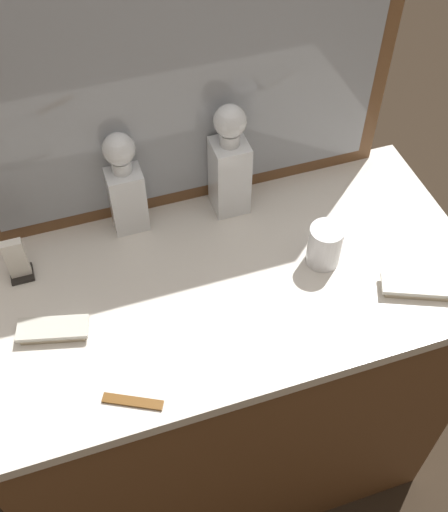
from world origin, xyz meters
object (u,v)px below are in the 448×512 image
object	(u,v)px
crystal_tumbler_left	(324,247)
tortoiseshell_comb	(133,402)
silver_brush_left	(53,330)
crystal_decanter_rear	(126,190)
silver_brush_far_left	(420,287)
napkin_holder	(17,262)
crystal_decanter_center	(230,169)

from	to	relation	value
crystal_tumbler_left	tortoiseshell_comb	distance (m)	0.53
silver_brush_left	tortoiseshell_comb	distance (m)	0.24
crystal_decanter_rear	silver_brush_left	distance (m)	0.35
tortoiseshell_comb	silver_brush_far_left	bearing A→B (deg)	5.75
tortoiseshell_comb	crystal_tumbler_left	bearing A→B (deg)	23.42
napkin_holder	tortoiseshell_comb	bearing A→B (deg)	-66.73
crystal_decanter_rear	napkin_holder	bearing A→B (deg)	-162.74
tortoiseshell_comb	napkin_holder	bearing A→B (deg)	113.27
crystal_tumbler_left	silver_brush_far_left	bearing A→B (deg)	-41.53
crystal_decanter_center	tortoiseshell_comb	world-z (taller)	crystal_decanter_center
silver_brush_far_left	silver_brush_left	bearing A→B (deg)	169.79
crystal_tumbler_left	tortoiseshell_comb	world-z (taller)	crystal_tumbler_left
silver_brush_left	tortoiseshell_comb	size ratio (longest dim) A/B	1.35
crystal_tumbler_left	tortoiseshell_comb	size ratio (longest dim) A/B	0.90
silver_brush_far_left	napkin_holder	world-z (taller)	napkin_holder
crystal_decanter_rear	silver_brush_left	world-z (taller)	crystal_decanter_rear
crystal_decanter_rear	crystal_tumbler_left	world-z (taller)	crystal_decanter_rear
crystal_decanter_rear	silver_brush_far_left	distance (m)	0.69
crystal_tumbler_left	silver_brush_far_left	size ratio (longest dim) A/B	0.58
silver_brush_far_left	napkin_holder	distance (m)	0.88
silver_brush_left	napkin_holder	bearing A→B (deg)	104.23
silver_brush_left	tortoiseshell_comb	bearing A→B (deg)	-59.80
crystal_decanter_rear	crystal_tumbler_left	size ratio (longest dim) A/B	2.57
crystal_decanter_center	crystal_decanter_rear	bearing A→B (deg)	175.24
silver_brush_left	silver_brush_far_left	size ratio (longest dim) A/B	0.88
silver_brush_far_left	crystal_decanter_rear	bearing A→B (deg)	144.18
silver_brush_left	tortoiseshell_comb	xyz separation A→B (m)	(0.12, -0.20, -0.01)
crystal_decanter_rear	napkin_holder	world-z (taller)	crystal_decanter_rear
silver_brush_far_left	napkin_holder	bearing A→B (deg)	158.89
crystal_decanter_center	silver_brush_left	xyz separation A→B (m)	(-0.46, -0.24, -0.11)
crystal_decanter_rear	silver_brush_far_left	world-z (taller)	crystal_decanter_rear
silver_brush_left	crystal_tumbler_left	bearing A→B (deg)	0.63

